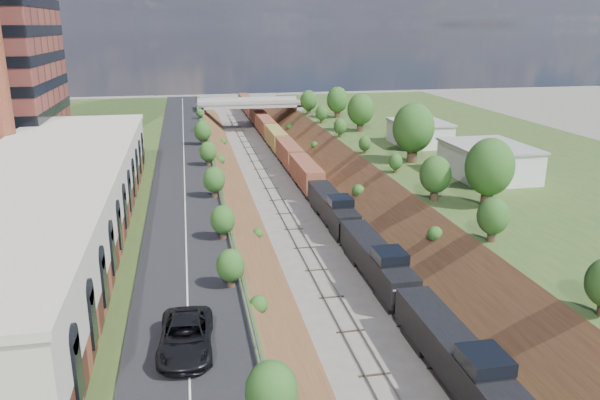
# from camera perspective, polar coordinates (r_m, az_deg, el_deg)

# --- Properties ---
(platform_left) EXTENTS (44.00, 180.00, 5.00)m
(platform_left) POSITION_cam_1_polar(r_m,az_deg,el_deg) (81.30, -23.52, -0.14)
(platform_left) COLOR #335221
(platform_left) RESTS_ON ground
(platform_right) EXTENTS (44.00, 180.00, 5.00)m
(platform_right) POSITION_cam_1_polar(r_m,az_deg,el_deg) (92.61, 20.44, 2.13)
(platform_right) COLOR #335221
(platform_right) RESTS_ON ground
(embankment_left) EXTENTS (10.00, 180.00, 10.00)m
(embankment_left) POSITION_cam_1_polar(r_m,az_deg,el_deg) (80.08, -7.79, -0.99)
(embankment_left) COLOR brown
(embankment_left) RESTS_ON ground
(embankment_right) EXTENTS (10.00, 180.00, 10.00)m
(embankment_right) POSITION_cam_1_polar(r_m,az_deg,el_deg) (84.07, 7.34, -0.11)
(embankment_right) COLOR brown
(embankment_right) RESTS_ON ground
(rail_left_track) EXTENTS (1.58, 180.00, 0.18)m
(rail_left_track) POSITION_cam_1_polar(r_m,az_deg,el_deg) (80.89, -1.85, -0.59)
(rail_left_track) COLOR gray
(rail_left_track) RESTS_ON ground
(rail_right_track) EXTENTS (1.58, 180.00, 0.18)m
(rail_right_track) POSITION_cam_1_polar(r_m,az_deg,el_deg) (81.85, 1.75, -0.38)
(rail_right_track) COLOR gray
(rail_right_track) RESTS_ON ground
(road) EXTENTS (8.00, 180.00, 0.10)m
(road) POSITION_cam_1_polar(r_m,az_deg,el_deg) (78.61, -11.21, 2.34)
(road) COLOR black
(road) RESTS_ON platform_left
(guardrail) EXTENTS (0.10, 171.00, 0.70)m
(guardrail) POSITION_cam_1_polar(r_m,az_deg,el_deg) (78.37, -8.23, 2.82)
(guardrail) COLOR #99999E
(guardrail) RESTS_ON platform_left
(commercial_building) EXTENTS (14.30, 62.30, 7.00)m
(commercial_building) POSITION_cam_1_polar(r_m,az_deg,el_deg) (57.96, -23.70, -0.38)
(commercial_building) COLOR brown
(commercial_building) RESTS_ON platform_left
(overpass) EXTENTS (24.50, 8.30, 7.40)m
(overpass) POSITION_cam_1_polar(r_m,az_deg,el_deg) (140.38, -4.96, 8.78)
(overpass) COLOR gray
(overpass) RESTS_ON ground
(white_building_near) EXTENTS (9.00, 12.00, 4.00)m
(white_building_near) POSITION_cam_1_polar(r_m,az_deg,el_deg) (80.16, 17.86, 3.56)
(white_building_near) COLOR silver
(white_building_near) RESTS_ON platform_right
(white_building_far) EXTENTS (8.00, 10.00, 3.60)m
(white_building_far) POSITION_cam_1_polar(r_m,az_deg,el_deg) (99.41, 11.57, 6.33)
(white_building_far) COLOR silver
(white_building_far) RESTS_ON platform_right
(tree_right_large) EXTENTS (5.25, 5.25, 7.61)m
(tree_right_large) POSITION_cam_1_polar(r_m,az_deg,el_deg) (66.33, 18.01, 3.04)
(tree_right_large) COLOR #473323
(tree_right_large) RESTS_ON platform_right
(tree_left_crest) EXTENTS (2.45, 2.45, 3.55)m
(tree_left_crest) POSITION_cam_1_polar(r_m,az_deg,el_deg) (40.20, -5.69, -8.54)
(tree_left_crest) COLOR #473323
(tree_left_crest) RESTS_ON platform_left
(freight_train) EXTENTS (2.77, 156.62, 4.55)m
(freight_train) POSITION_cam_1_polar(r_m,az_deg,el_deg) (109.77, -1.71, 5.31)
(freight_train) COLOR black
(freight_train) RESTS_ON ground
(suv) EXTENTS (3.55, 7.05, 1.91)m
(suv) POSITION_cam_1_polar(r_m,az_deg,el_deg) (36.94, -11.08, -12.93)
(suv) COLOR black
(suv) RESTS_ON road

